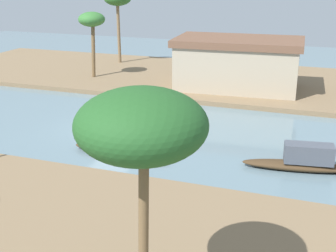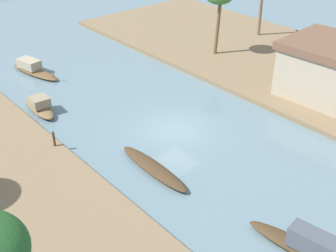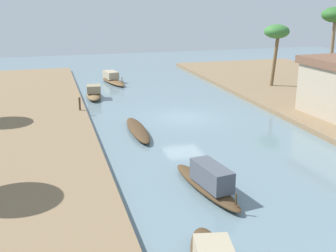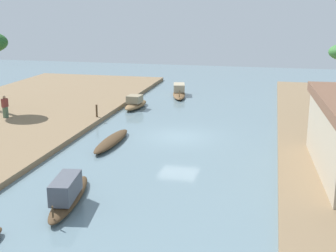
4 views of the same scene
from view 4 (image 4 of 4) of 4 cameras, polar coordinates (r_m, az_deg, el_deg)
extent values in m
plane|color=slate|center=(29.77, 1.33, -1.36)|extent=(70.80, 70.80, 0.00)
ellipsoid|color=#47331E|center=(28.39, -7.02, -1.84)|extent=(5.25, 1.05, 0.43)
ellipsoid|color=brown|center=(38.05, -4.02, 2.62)|extent=(3.84, 1.47, 0.50)
cube|color=gray|center=(37.72, -4.16, 3.36)|extent=(1.28, 1.18, 0.60)
ellipsoid|color=#47331E|center=(20.62, -12.13, -8.70)|extent=(5.18, 1.73, 0.42)
cube|color=#4C515B|center=(19.98, -12.58, -7.49)|extent=(2.30, 1.19, 0.88)
cylinder|color=#47331E|center=(18.51, -14.12, -10.29)|extent=(0.07, 0.07, 0.47)
ellipsoid|color=brown|center=(42.92, 1.39, 3.97)|extent=(5.20, 2.15, 0.36)
cube|color=tan|center=(43.42, 1.38, 4.80)|extent=(2.01, 1.38, 0.69)
cylinder|color=brown|center=(40.64, 1.41, 4.00)|extent=(0.07, 0.07, 0.62)
cylinder|color=#4C664C|center=(35.43, -19.51, 1.63)|extent=(0.48, 0.48, 0.78)
cube|color=brown|center=(35.28, -19.61, 2.72)|extent=(0.50, 0.35, 0.61)
sphere|color=#9E7556|center=(35.21, -19.67, 3.38)|extent=(0.21, 0.21, 0.21)
cylinder|color=#4C3823|center=(33.93, -8.85, 1.88)|extent=(0.14, 0.14, 0.91)
camera|label=1|loc=(32.97, -49.03, 10.77)|focal=49.15mm
camera|label=2|loc=(24.32, -53.89, 22.51)|focal=47.05mm
camera|label=3|loc=(14.43, -69.31, 2.99)|focal=44.78mm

